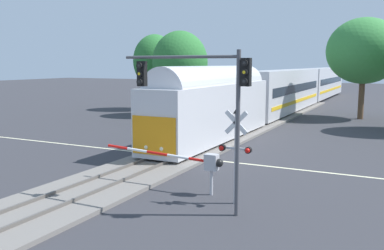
{
  "coord_description": "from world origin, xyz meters",
  "views": [
    {
      "loc": [
        12.24,
        -22.48,
        5.63
      ],
      "look_at": [
        0.99,
        0.06,
        2.0
      ],
      "focal_mm": 39.89,
      "sensor_mm": 36.0,
      "label": 1
    }
  ],
  "objects_px": {
    "commuter_train": "(289,88)",
    "oak_behind_train": "(180,62)",
    "traffic_signal_near_right": "(204,90)",
    "elm_centre_background": "(364,51)",
    "pine_left_background": "(155,61)",
    "crossing_gate_near": "(197,161)",
    "crossing_signal_mast": "(236,146)"
  },
  "relations": [
    {
      "from": "crossing_gate_near",
      "to": "traffic_signal_near_right",
      "type": "xyz_separation_m",
      "value": [
        1.19,
        -1.92,
        3.23
      ]
    },
    {
      "from": "elm_centre_background",
      "to": "traffic_signal_near_right",
      "type": "bearing_deg",
      "value": -94.97
    },
    {
      "from": "commuter_train",
      "to": "oak_behind_train",
      "type": "height_order",
      "value": "oak_behind_train"
    },
    {
      "from": "commuter_train",
      "to": "traffic_signal_near_right",
      "type": "bearing_deg",
      "value": -81.26
    },
    {
      "from": "traffic_signal_near_right",
      "to": "oak_behind_train",
      "type": "relative_size",
      "value": 0.67
    },
    {
      "from": "traffic_signal_near_right",
      "to": "pine_left_background",
      "type": "bearing_deg",
      "value": 124.24
    },
    {
      "from": "commuter_train",
      "to": "crossing_signal_mast",
      "type": "distance_m",
      "value": 35.24
    },
    {
      "from": "traffic_signal_near_right",
      "to": "commuter_train",
      "type": "bearing_deg",
      "value": 98.74
    },
    {
      "from": "traffic_signal_near_right",
      "to": "pine_left_background",
      "type": "xyz_separation_m",
      "value": [
        -20.69,
        30.4,
        1.27
      ]
    },
    {
      "from": "traffic_signal_near_right",
      "to": "oak_behind_train",
      "type": "bearing_deg",
      "value": 119.79
    },
    {
      "from": "crossing_signal_mast",
      "to": "pine_left_background",
      "type": "bearing_deg",
      "value": 126.45
    },
    {
      "from": "traffic_signal_near_right",
      "to": "pine_left_background",
      "type": "height_order",
      "value": "pine_left_background"
    },
    {
      "from": "crossing_signal_mast",
      "to": "traffic_signal_near_right",
      "type": "height_order",
      "value": "traffic_signal_near_right"
    },
    {
      "from": "commuter_train",
      "to": "crossing_gate_near",
      "type": "bearing_deg",
      "value": -82.75
    },
    {
      "from": "elm_centre_background",
      "to": "commuter_train",
      "type": "bearing_deg",
      "value": 155.61
    },
    {
      "from": "crossing_gate_near",
      "to": "oak_behind_train",
      "type": "relative_size",
      "value": 0.66
    },
    {
      "from": "crossing_signal_mast",
      "to": "oak_behind_train",
      "type": "height_order",
      "value": "oak_behind_train"
    },
    {
      "from": "oak_behind_train",
      "to": "pine_left_background",
      "type": "bearing_deg",
      "value": 143.76
    },
    {
      "from": "oak_behind_train",
      "to": "crossing_gate_near",
      "type": "bearing_deg",
      "value": -60.37
    },
    {
      "from": "crossing_signal_mast",
      "to": "oak_behind_train",
      "type": "bearing_deg",
      "value": 122.41
    },
    {
      "from": "crossing_signal_mast",
      "to": "pine_left_background",
      "type": "relative_size",
      "value": 0.43
    },
    {
      "from": "traffic_signal_near_right",
      "to": "elm_centre_background",
      "type": "bearing_deg",
      "value": 85.03
    },
    {
      "from": "commuter_train",
      "to": "elm_centre_background",
      "type": "height_order",
      "value": "elm_centre_background"
    },
    {
      "from": "crossing_signal_mast",
      "to": "crossing_gate_near",
      "type": "bearing_deg",
      "value": 161.93
    },
    {
      "from": "crossing_gate_near",
      "to": "oak_behind_train",
      "type": "bearing_deg",
      "value": 119.63
    },
    {
      "from": "commuter_train",
      "to": "oak_behind_train",
      "type": "distance_m",
      "value": 13.9
    },
    {
      "from": "elm_centre_background",
      "to": "pine_left_background",
      "type": "bearing_deg",
      "value": -175.73
    },
    {
      "from": "commuter_train",
      "to": "traffic_signal_near_right",
      "type": "xyz_separation_m",
      "value": [
        5.52,
        -35.92,
        1.93
      ]
    },
    {
      "from": "crossing_gate_near",
      "to": "commuter_train",
      "type": "bearing_deg",
      "value": 97.25
    },
    {
      "from": "elm_centre_background",
      "to": "pine_left_background",
      "type": "height_order",
      "value": "elm_centre_background"
    },
    {
      "from": "pine_left_background",
      "to": "traffic_signal_near_right",
      "type": "bearing_deg",
      "value": -55.76
    },
    {
      "from": "commuter_train",
      "to": "pine_left_background",
      "type": "height_order",
      "value": "pine_left_background"
    }
  ]
}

